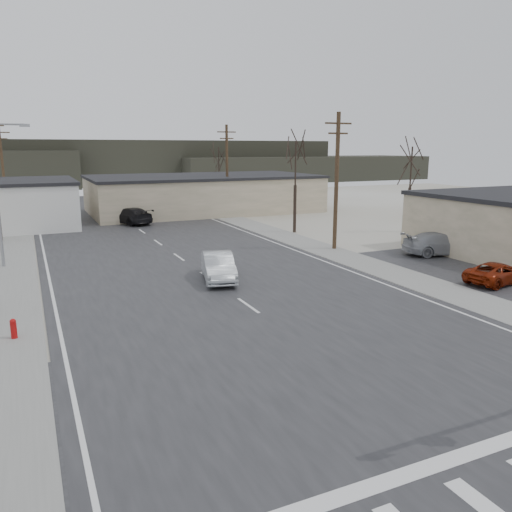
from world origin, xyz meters
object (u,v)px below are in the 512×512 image
at_px(fire_hydrant, 14,329).
at_px(car_parked_red, 498,273).
at_px(car_far_a, 130,216).
at_px(car_far_b, 98,194).
at_px(sedan_crossing, 218,267).
at_px(car_parked_silver, 442,244).

relative_size(fire_hydrant, car_parked_red, 0.21).
distance_m(car_far_a, car_far_b, 26.89).
bearing_deg(car_far_a, sedan_crossing, 69.09).
bearing_deg(car_parked_red, sedan_crossing, 55.25).
height_order(sedan_crossing, car_parked_red, sedan_crossing).
height_order(fire_hydrant, car_parked_silver, car_parked_silver).
relative_size(fire_hydrant, car_far_b, 0.19).
distance_m(car_far_b, car_parked_red, 59.79).
height_order(car_far_a, car_far_b, car_far_a).
distance_m(sedan_crossing, car_parked_silver, 16.83).
bearing_deg(fire_hydrant, car_far_a, 70.85).
relative_size(car_far_a, car_parked_red, 1.32).
distance_m(fire_hydrant, car_parked_red, 24.68).
height_order(car_far_a, car_parked_silver, car_far_a).
bearing_deg(car_parked_silver, fire_hydrant, 116.18).
bearing_deg(sedan_crossing, car_parked_silver, 13.54).
distance_m(car_far_a, car_parked_silver, 29.69).
xyz_separation_m(sedan_crossing, car_parked_red, (14.03, -7.19, -0.21)).
bearing_deg(car_parked_red, car_parked_silver, -29.14).
bearing_deg(car_far_b, sedan_crossing, -69.90).
distance_m(sedan_crossing, car_far_a, 24.05).
relative_size(sedan_crossing, car_parked_silver, 0.87).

